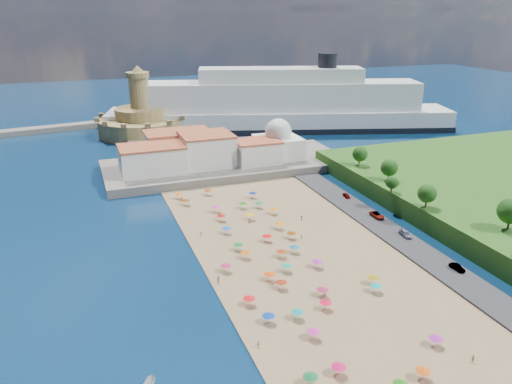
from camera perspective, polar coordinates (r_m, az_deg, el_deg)
name	(u,v)px	position (r m, az deg, el deg)	size (l,w,h in m)	color
ground	(276,259)	(121.46, 2.35, -7.62)	(700.00, 700.00, 0.00)	#071938
terrace	(227,165)	(187.86, -3.37, 3.11)	(90.00, 36.00, 3.00)	#59544C
jetty	(153,148)	(216.30, -11.73, 4.94)	(18.00, 70.00, 2.40)	#59544C
waterfront_buildings	(192,151)	(183.48, -7.38, 4.63)	(57.00, 29.00, 11.00)	silver
domed_building	(278,142)	(190.56, 2.54, 5.71)	(16.00, 16.00, 15.00)	silver
fortress	(141,121)	(243.97, -12.97, 7.90)	(40.00, 40.00, 32.40)	#99834C
cruise_ship	(280,108)	(248.32, 2.82, 9.59)	(168.13, 73.19, 36.79)	black
beach_parasols	(293,275)	(110.31, 4.24, -9.48)	(31.20, 115.27, 2.20)	gray
beachgoers	(265,258)	(119.35, 1.05, -7.55)	(34.05, 98.94, 1.85)	tan
parked_cars	(407,235)	(136.12, 16.87, -4.68)	(2.52, 75.45, 1.43)	gray
hillside_trees	(472,208)	(134.67, 23.47, -1.72)	(17.18, 109.64, 8.12)	#382314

